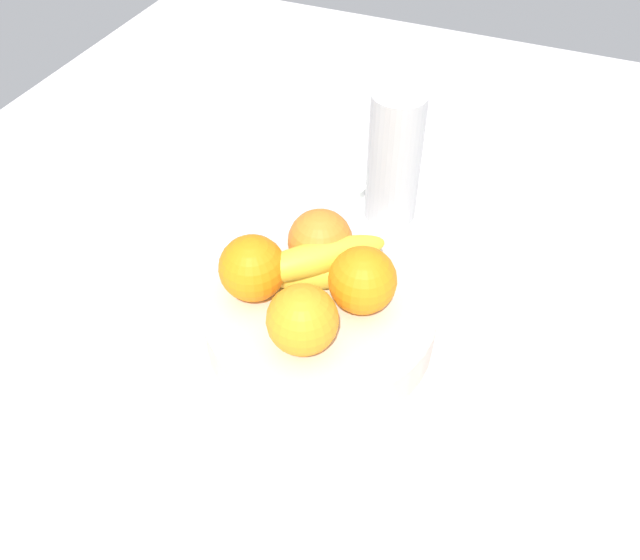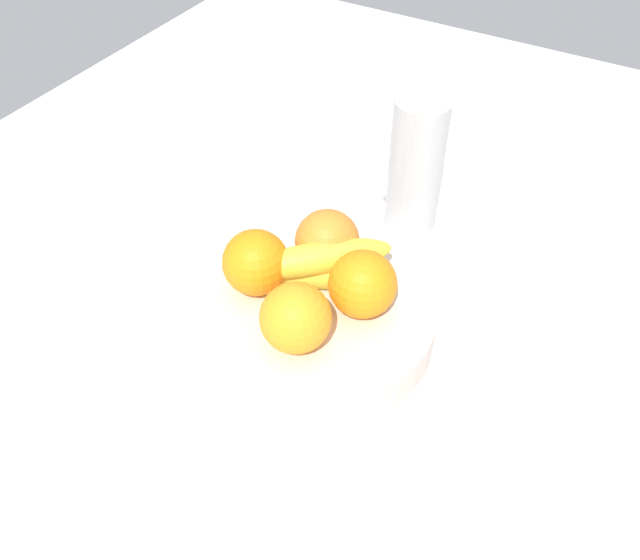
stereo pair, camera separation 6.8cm
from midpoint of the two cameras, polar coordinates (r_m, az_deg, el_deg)
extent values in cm
cube|color=silver|center=(83.95, 0.41, -5.15)|extent=(180.00, 140.00, 3.00)
cylinder|color=beige|center=(80.76, 2.41, -3.43)|extent=(27.43, 27.43, 5.15)
sphere|color=orange|center=(72.04, 0.62, -3.35)|extent=(7.86, 7.86, 7.86)
sphere|color=orange|center=(76.01, 6.16, -0.46)|extent=(7.86, 7.86, 7.86)
sphere|color=orange|center=(80.99, 2.95, 3.19)|extent=(7.86, 7.86, 7.86)
sphere|color=orange|center=(78.04, -3.10, 1.25)|extent=(7.86, 7.86, 7.86)
ellipsoid|color=yellow|center=(79.79, 2.32, 0.56)|extent=(10.46, 17.18, 4.00)
ellipsoid|color=gold|center=(78.32, 2.57, 1.74)|extent=(14.50, 15.18, 4.00)
cylinder|color=#BABBBA|center=(93.88, 10.19, 9.52)|extent=(7.40, 7.40, 19.29)
cylinder|color=silver|center=(103.61, 5.94, 7.63)|extent=(7.17, 7.17, 1.29)
camera|label=1|loc=(0.03, -87.44, 2.52)|focal=37.94mm
camera|label=2|loc=(0.03, 92.56, -2.52)|focal=37.94mm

